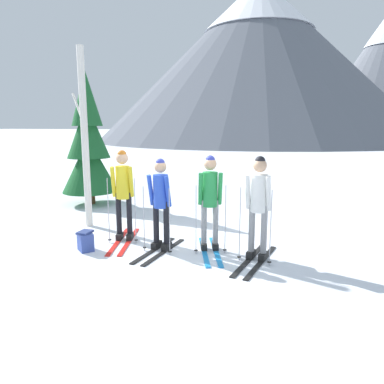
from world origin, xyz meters
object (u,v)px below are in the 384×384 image
skier_in_yellow (123,189)px  birch_tree_tall (85,137)px  skier_in_blue (161,200)px  backpack_on_snow_front (85,241)px  skier_in_white (259,203)px  pine_tree_near (88,144)px  skier_in_green (210,197)px

skier_in_yellow → birch_tree_tall: (-1.33, 0.70, 1.02)m
skier_in_yellow → birch_tree_tall: 1.81m
skier_in_blue → backpack_on_snow_front: skier_in_blue is taller
skier_in_yellow → skier_in_white: (2.76, -0.28, -0.04)m
skier_in_yellow → pine_tree_near: (-2.67, 2.83, 0.74)m
skier_in_blue → skier_in_white: (1.81, 0.05, 0.06)m
skier_in_yellow → skier_in_green: skier_in_yellow is taller
skier_in_white → skier_in_blue: bearing=-178.4°
skier_in_yellow → skier_in_blue: skier_in_yellow is taller
skier_in_blue → pine_tree_near: pine_tree_near is taller
skier_in_yellow → pine_tree_near: pine_tree_near is taller
skier_in_yellow → skier_in_white: size_ratio=1.01×
skier_in_green → skier_in_white: bearing=-14.3°
backpack_on_snow_front → skier_in_white: bearing=9.4°
skier_in_yellow → skier_in_white: 2.78m
skier_in_green → backpack_on_snow_front: skier_in_green is taller
pine_tree_near → birch_tree_tall: birch_tree_tall is taller
skier_in_yellow → backpack_on_snow_front: size_ratio=4.66×
skier_in_blue → skier_in_white: 1.81m
skier_in_yellow → birch_tree_tall: size_ratio=0.46×
skier_in_white → birch_tree_tall: (-4.09, 0.99, 1.06)m
skier_in_green → pine_tree_near: pine_tree_near is taller
skier_in_blue → skier_in_green: (0.87, 0.29, 0.07)m
skier_in_green → skier_in_white: 0.96m
birch_tree_tall → backpack_on_snow_front: bearing=-58.3°
pine_tree_near → birch_tree_tall: 2.53m
skier_in_green → birch_tree_tall: (-3.16, 0.75, 1.05)m
skier_in_white → birch_tree_tall: birch_tree_tall is taller
skier_in_yellow → skier_in_green: 1.83m
skier_in_blue → backpack_on_snow_front: bearing=-160.7°
skier_in_blue → skier_in_green: size_ratio=0.97×
skier_in_white → birch_tree_tall: 4.34m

